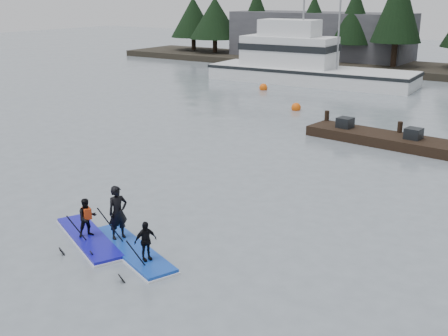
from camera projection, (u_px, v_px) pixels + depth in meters
The scene contains 7 objects.
ground at pixel (99, 263), 15.00m from camera, with size 160.00×160.00×0.00m, color slate.
waterfront_building at pixel (320, 38), 56.51m from camera, with size 18.00×6.00×5.00m, color #4C4C51.
fishing_boat_large at pixel (305, 73), 44.81m from camera, with size 16.55×5.46×9.36m.
buoy_b at pixel (296, 110), 34.39m from camera, with size 0.59×0.59×0.59m, color #EC590B.
buoy_a at pixel (263, 90), 41.51m from camera, with size 0.61×0.61×0.61m, color #EC590B.
paddleboard_solo at pixel (88, 229), 16.29m from camera, with size 3.57×2.27×1.77m.
paddleboard_duo at pixel (129, 235), 15.57m from camera, with size 3.79×2.18×2.21m.
Camera 1 is at (10.37, -9.34, 6.92)m, focal length 45.00 mm.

